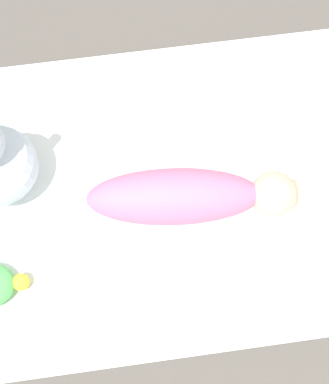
{
  "coord_description": "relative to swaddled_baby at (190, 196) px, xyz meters",
  "views": [
    {
      "loc": [
        -0.04,
        -0.45,
        1.64
      ],
      "look_at": [
        0.02,
        -0.02,
        0.28
      ],
      "focal_mm": 50.0,
      "sensor_mm": 36.0,
      "label": 1
    }
  ],
  "objects": [
    {
      "name": "ground_plane",
      "position": [
        -0.09,
        0.05,
        -0.29
      ],
      "size": [
        12.0,
        12.0,
        0.0
      ],
      "primitive_type": "plane",
      "color": "#514C47"
    },
    {
      "name": "bed_mattress",
      "position": [
        -0.09,
        0.05,
        -0.18
      ],
      "size": [
        1.2,
        0.89,
        0.23
      ],
      "color": "white",
      "rests_on": "ground_plane"
    },
    {
      "name": "swaddled_baby",
      "position": [
        0.0,
        0.0,
        0.0
      ],
      "size": [
        0.56,
        0.2,
        0.14
      ],
      "rotation": [
        0.0,
        0.0,
        6.18
      ],
      "color": "pink",
      "rests_on": "bed_mattress"
    }
  ]
}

